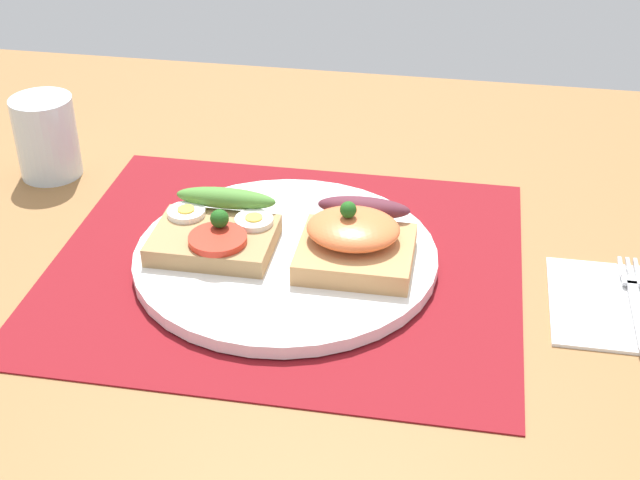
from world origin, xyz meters
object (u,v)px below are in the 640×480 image
Objects in this scene: sandwich_salmon at (355,239)px; napkin at (639,306)px; fork at (635,298)px; plate at (286,257)px; sandwich_egg_tomato at (217,230)px; drinking_glass at (46,137)px.

sandwich_salmon is 0.70× the size of napkin.
napkin is at bearing -3.01° from sandwich_salmon.
plate is at bearing 178.38° from fork.
sandwich_salmon is 23.57cm from napkin.
napkin is (35.44, -1.52, -2.46)cm from sandwich_egg_tomato.
drinking_glass is at bearing 159.33° from sandwich_salmon.
sandwich_egg_tomato is 0.82× the size of fork.
sandwich_salmon reaches higher than plate.
sandwich_egg_tomato is 1.03× the size of sandwich_salmon.
plate is 2.07× the size of fork.
drinking_glass is (-55.97, 13.22, 3.37)cm from fork.
sandwich_salmon is (12.10, -0.30, 0.59)cm from sandwich_egg_tomato.
sandwich_salmon is 1.21× the size of drinking_glass.
sandwich_salmon is at bearing -0.51° from plate.
drinking_glass reaches higher than sandwich_salmon.
fork is at bearing -1.73° from sandwich_egg_tomato.
drinking_glass reaches higher than napkin.
sandwich_egg_tomato is at bearing 177.54° from napkin.
plate is 28.98cm from fork.
fork is (22.95, -0.76, -2.59)cm from sandwich_salmon.
plate is at bearing 179.49° from sandwich_salmon.
sandwich_egg_tomato is at bearing 178.60° from sandwich_salmon.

